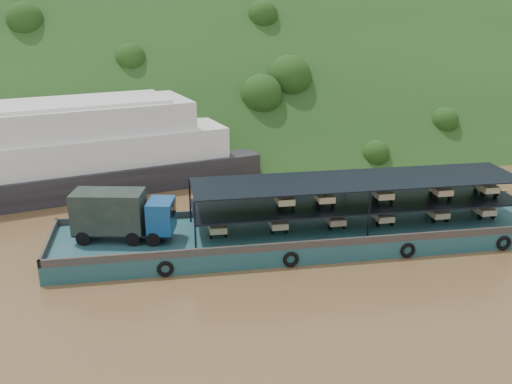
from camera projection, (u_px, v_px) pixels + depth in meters
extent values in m
plane|color=brown|center=(292.00, 247.00, 39.73)|extent=(160.00, 160.00, 0.00)
cube|color=#143413|center=(227.00, 133.00, 73.30)|extent=(140.00, 39.60, 39.60)
cube|color=#15464A|center=(307.00, 235.00, 40.26)|extent=(35.00, 7.00, 1.20)
cube|color=#592D19|center=(296.00, 207.00, 43.15)|extent=(35.00, 0.20, 0.50)
cube|color=#592D19|center=(321.00, 243.00, 36.81)|extent=(35.00, 0.20, 0.50)
cube|color=#592D19|center=(49.00, 241.00, 37.14)|extent=(0.20, 7.00, 0.50)
torus|color=black|center=(165.00, 269.00, 35.33)|extent=(1.06, 0.26, 1.06)
torus|color=black|center=(291.00, 259.00, 36.63)|extent=(1.06, 0.26, 1.06)
torus|color=black|center=(408.00, 250.00, 37.94)|extent=(1.06, 0.26, 1.06)
torus|color=black|center=(504.00, 243.00, 39.08)|extent=(1.06, 0.26, 1.06)
cylinder|color=black|center=(83.00, 238.00, 37.06)|extent=(1.00, 0.52, 0.96)
cylinder|color=black|center=(93.00, 226.00, 38.95)|extent=(1.00, 0.52, 0.96)
cylinder|color=black|center=(133.00, 239.00, 36.97)|extent=(1.00, 0.52, 0.96)
cylinder|color=black|center=(140.00, 227.00, 38.87)|extent=(1.00, 0.52, 0.96)
cylinder|color=black|center=(153.00, 239.00, 36.93)|extent=(1.00, 0.52, 0.96)
cylinder|color=black|center=(159.00, 227.00, 38.83)|extent=(1.00, 0.52, 0.96)
cube|color=black|center=(125.00, 231.00, 37.89)|extent=(6.78, 3.36, 0.19)
cube|color=navy|center=(161.00, 216.00, 37.47)|extent=(2.05, 2.57, 2.10)
cube|color=black|center=(173.00, 210.00, 37.33)|extent=(0.44, 1.88, 0.86)
cube|color=black|center=(109.00, 211.00, 37.47)|extent=(4.95, 3.16, 2.67)
cube|color=black|center=(356.00, 202.00, 40.10)|extent=(23.00, 5.00, 0.12)
cube|color=black|center=(357.00, 180.00, 39.57)|extent=(23.00, 5.00, 0.08)
cylinder|color=black|center=(195.00, 226.00, 35.89)|extent=(0.12, 0.12, 3.30)
cylinder|color=black|center=(190.00, 200.00, 40.56)|extent=(0.12, 0.12, 3.30)
cylinder|color=black|center=(369.00, 215.00, 37.77)|extent=(0.12, 0.12, 3.30)
cylinder|color=black|center=(345.00, 191.00, 42.43)|extent=(0.12, 0.12, 3.30)
cylinder|color=black|center=(486.00, 183.00, 44.31)|extent=(0.12, 0.12, 3.30)
cylinder|color=black|center=(215.00, 224.00, 39.92)|extent=(0.12, 0.52, 0.52)
cylinder|color=black|center=(211.00, 235.00, 38.16)|extent=(0.14, 0.52, 0.52)
cylinder|color=black|center=(226.00, 234.00, 38.32)|extent=(0.14, 0.52, 0.52)
cube|color=tan|center=(218.00, 228.00, 38.46)|extent=(1.15, 1.50, 0.44)
cube|color=red|center=(216.00, 219.00, 39.47)|extent=(0.55, 0.80, 0.80)
cube|color=red|center=(216.00, 213.00, 39.13)|extent=(0.50, 0.10, 0.10)
cylinder|color=black|center=(274.00, 220.00, 40.60)|extent=(0.12, 0.52, 0.52)
cylinder|color=black|center=(272.00, 230.00, 38.84)|extent=(0.14, 0.52, 0.52)
cylinder|color=black|center=(286.00, 230.00, 39.01)|extent=(0.14, 0.52, 0.52)
cube|color=beige|center=(278.00, 224.00, 39.14)|extent=(1.15, 1.50, 0.44)
cube|color=red|center=(275.00, 215.00, 40.16)|extent=(0.55, 0.80, 0.80)
cube|color=red|center=(276.00, 209.00, 39.81)|extent=(0.50, 0.10, 0.10)
cylinder|color=black|center=(329.00, 217.00, 41.27)|extent=(0.12, 0.52, 0.52)
cylinder|color=black|center=(330.00, 227.00, 39.51)|extent=(0.14, 0.52, 0.52)
cylinder|color=black|center=(344.00, 226.00, 39.67)|extent=(0.14, 0.52, 0.52)
cube|color=tan|center=(335.00, 220.00, 39.81)|extent=(1.15, 1.50, 0.44)
cube|color=#B50C0D|center=(331.00, 212.00, 40.82)|extent=(0.55, 0.80, 0.80)
cube|color=#B50C0D|center=(332.00, 206.00, 40.48)|extent=(0.50, 0.10, 0.10)
cylinder|color=black|center=(375.00, 214.00, 41.85)|extent=(0.12, 0.52, 0.52)
cylinder|color=black|center=(378.00, 223.00, 40.08)|extent=(0.14, 0.52, 0.52)
cylinder|color=black|center=(392.00, 222.00, 40.25)|extent=(0.14, 0.52, 0.52)
cube|color=beige|center=(383.00, 217.00, 40.38)|extent=(1.15, 1.50, 0.44)
cube|color=red|center=(377.00, 209.00, 41.40)|extent=(0.55, 0.80, 0.80)
cube|color=red|center=(379.00, 203.00, 41.05)|extent=(0.50, 0.10, 0.10)
cylinder|color=black|center=(429.00, 210.00, 42.53)|extent=(0.12, 0.52, 0.52)
cylinder|color=black|center=(433.00, 220.00, 40.77)|extent=(0.14, 0.52, 0.52)
cylinder|color=black|center=(446.00, 219.00, 40.93)|extent=(0.14, 0.52, 0.52)
cube|color=beige|center=(438.00, 213.00, 41.06)|extent=(1.15, 1.50, 0.44)
cube|color=red|center=(431.00, 205.00, 42.08)|extent=(0.55, 0.80, 0.80)
cube|color=red|center=(433.00, 200.00, 41.73)|extent=(0.50, 0.10, 0.10)
cylinder|color=black|center=(473.00, 208.00, 43.12)|extent=(0.12, 0.52, 0.52)
cylinder|color=black|center=(480.00, 216.00, 41.36)|extent=(0.14, 0.52, 0.52)
cylinder|color=black|center=(493.00, 216.00, 41.52)|extent=(0.14, 0.52, 0.52)
cube|color=beige|center=(484.00, 210.00, 41.66)|extent=(1.15, 1.50, 0.44)
cube|color=red|center=(476.00, 202.00, 42.67)|extent=(0.55, 0.80, 0.80)
cube|color=red|center=(479.00, 197.00, 42.32)|extent=(0.50, 0.10, 0.10)
cylinder|color=black|center=(280.00, 197.00, 40.12)|extent=(0.12, 0.52, 0.52)
cylinder|color=black|center=(278.00, 206.00, 38.36)|extent=(0.14, 0.52, 0.52)
cylinder|color=black|center=(293.00, 206.00, 38.52)|extent=(0.14, 0.52, 0.52)
cube|color=beige|center=(285.00, 200.00, 38.66)|extent=(1.15, 1.50, 0.44)
cube|color=#B00B0E|center=(281.00, 192.00, 39.67)|extent=(0.55, 0.80, 0.80)
cube|color=#B00B0E|center=(282.00, 186.00, 39.32)|extent=(0.50, 0.10, 0.10)
cylinder|color=black|center=(318.00, 195.00, 40.57)|extent=(0.12, 0.52, 0.52)
cylinder|color=black|center=(319.00, 204.00, 38.81)|extent=(0.14, 0.52, 0.52)
cylinder|color=black|center=(333.00, 203.00, 38.98)|extent=(0.14, 0.52, 0.52)
cube|color=beige|center=(324.00, 197.00, 39.11)|extent=(1.15, 1.50, 0.44)
cube|color=navy|center=(320.00, 190.00, 40.13)|extent=(0.55, 0.80, 0.80)
cube|color=navy|center=(321.00, 184.00, 39.78)|extent=(0.50, 0.10, 0.10)
cylinder|color=black|center=(375.00, 192.00, 41.27)|extent=(0.12, 0.52, 0.52)
cylinder|color=black|center=(378.00, 200.00, 39.51)|extent=(0.14, 0.52, 0.52)
cylinder|color=black|center=(391.00, 200.00, 39.67)|extent=(0.14, 0.52, 0.52)
cube|color=beige|center=(383.00, 194.00, 39.80)|extent=(1.15, 1.50, 0.44)
cube|color=navy|center=(377.00, 186.00, 40.82)|extent=(0.55, 0.80, 0.80)
cube|color=navy|center=(379.00, 180.00, 40.47)|extent=(0.50, 0.10, 0.10)
cylinder|color=black|center=(431.00, 189.00, 41.98)|extent=(0.12, 0.52, 0.52)
cylinder|color=black|center=(436.00, 197.00, 40.22)|extent=(0.14, 0.52, 0.52)
cylinder|color=black|center=(450.00, 196.00, 40.38)|extent=(0.14, 0.52, 0.52)
cube|color=beige|center=(441.00, 190.00, 40.52)|extent=(1.15, 1.50, 0.44)
cube|color=#B30B1F|center=(434.00, 183.00, 41.53)|extent=(0.55, 0.80, 0.80)
cube|color=#B30B1F|center=(436.00, 177.00, 41.19)|extent=(0.50, 0.10, 0.10)
cylinder|color=black|center=(476.00, 186.00, 42.56)|extent=(0.12, 0.52, 0.52)
cylinder|color=black|center=(483.00, 194.00, 40.80)|extent=(0.14, 0.52, 0.52)
cylinder|color=black|center=(496.00, 193.00, 40.97)|extent=(0.14, 0.52, 0.52)
cube|color=beige|center=(487.00, 188.00, 41.10)|extent=(1.15, 1.50, 0.44)
cube|color=#1B34A4|center=(479.00, 181.00, 42.12)|extent=(0.55, 0.80, 0.80)
cube|color=#1B34A4|center=(481.00, 175.00, 41.77)|extent=(0.50, 0.10, 0.10)
cube|color=black|center=(39.00, 179.00, 50.86)|extent=(40.41, 19.98, 2.35)
cube|color=white|center=(35.00, 151.00, 50.04)|extent=(34.48, 17.46, 2.75)
cube|color=white|center=(31.00, 122.00, 49.18)|extent=(28.55, 14.93, 2.55)
cube|color=white|center=(29.00, 105.00, 48.73)|extent=(24.51, 12.93, 0.29)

